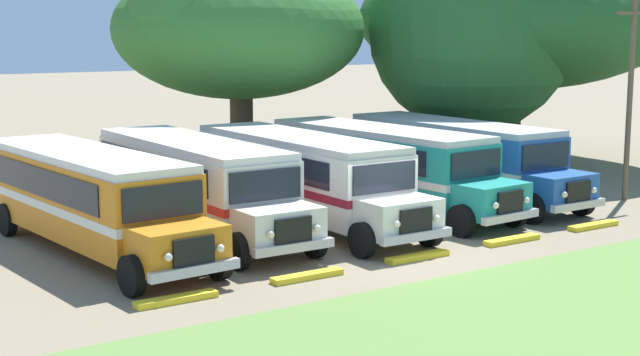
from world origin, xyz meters
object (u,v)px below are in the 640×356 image
Objects in this scene: parked_bus_slot_0 at (89,195)px; parked_bus_slot_1 at (195,180)px; utility_pole at (630,93)px; parked_bus_slot_4 at (456,155)px; parked_bus_slot_2 at (302,174)px; secondary_tree at (503,16)px; broad_shade_tree at (234,26)px; parked_bus_slot_3 at (383,163)px.

parked_bus_slot_0 and parked_bus_slot_1 have the same top height.
parked_bus_slot_4 is at bearing 141.87° from utility_pole.
parked_bus_slot_0 is at bearing -79.39° from parked_bus_slot_1.
parked_bus_slot_2 is at bearing 77.35° from parked_bus_slot_1.
secondary_tree is 2.11× the size of utility_pole.
parked_bus_slot_4 is 11.49m from secondary_tree.
broad_shade_tree is at bearing 145.37° from parked_bus_slot_1.
parked_bus_slot_0 is at bearing 169.96° from utility_pole.
parked_bus_slot_2 is at bearing -85.94° from parked_bus_slot_4.
parked_bus_slot_4 is (3.49, 0.10, 0.00)m from parked_bus_slot_3.
parked_bus_slot_4 is at bearing 89.08° from parked_bus_slot_1.
secondary_tree is (12.40, -3.31, 0.44)m from broad_shade_tree.
utility_pole reaches higher than parked_bus_slot_3.
parked_bus_slot_0 is 1.01× the size of parked_bus_slot_2.
parked_bus_slot_4 is (7.15, 0.56, 0.00)m from parked_bus_slot_2.
utility_pole is (12.00, -3.25, 2.35)m from parked_bus_slot_2.
parked_bus_slot_0 is 10.71m from parked_bus_slot_3.
utility_pole is at bearing 51.45° from parked_bus_slot_4.
parked_bus_slot_0 is 1.00× the size of parked_bus_slot_3.
secondary_tree is at bearing 71.10° from utility_pole.
secondary_tree is (8.24, 6.08, 5.20)m from parked_bus_slot_4.
broad_shade_tree is 1.51× the size of utility_pole.
parked_bus_slot_1 is 10.56m from parked_bus_slot_4.
parked_bus_slot_3 is (10.70, 0.34, 0.00)m from parked_bus_slot_0.
secondary_tree is (22.44, 6.52, 5.20)m from parked_bus_slot_0.
secondary_tree is at bearing 113.59° from parked_bus_slot_3.
parked_bus_slot_1 is 0.98× the size of broad_shade_tree.
secondary_tree reaches higher than parked_bus_slot_4.
parked_bus_slot_2 and parked_bus_slot_3 have the same top height.
utility_pole reaches higher than parked_bus_slot_1.
secondary_tree reaches higher than parked_bus_slot_0.
parked_bus_slot_2 is at bearing 84.47° from parked_bus_slot_0.
parked_bus_slot_1 is at bearing 95.78° from parked_bus_slot_0.
parked_bus_slot_2 is (7.05, -0.12, 0.00)m from parked_bus_slot_0.
utility_pole reaches higher than parked_bus_slot_4.
parked_bus_slot_2 is 7.17m from parked_bus_slot_4.
parked_bus_slot_4 is 11.32m from broad_shade_tree.
utility_pole reaches higher than parked_bus_slot_2.
parked_bus_slot_1 is at bearing -96.77° from parked_bus_slot_3.
secondary_tree reaches higher than parked_bus_slot_1.
parked_bus_slot_3 is at bearing -88.84° from parked_bus_slot_4.
parked_bus_slot_1 is 1.00× the size of parked_bus_slot_2.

